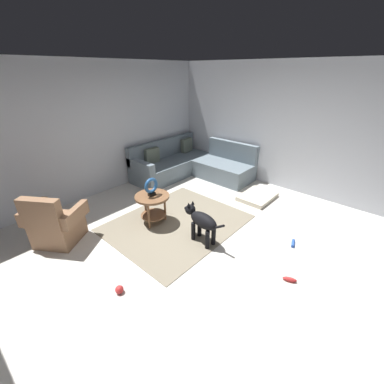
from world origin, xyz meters
The scene contains 13 objects.
ground_plane centered at (0.00, 0.00, -0.05)m, with size 6.00×6.00×0.10m, color silver.
wall_back centered at (0.00, 2.94, 1.35)m, with size 6.00×0.12×2.70m, color silver.
wall_right centered at (2.94, 0.00, 1.35)m, with size 0.12×6.00×2.70m, color silver.
area_rug centered at (0.15, 0.70, 0.01)m, with size 2.30×1.90×0.01m, color gray.
sectional_couch centered at (1.99, 2.02, 0.29)m, with size 2.20×2.25×0.88m.
armchair centered at (-1.49, 1.73, 0.32)m, with size 0.94×1.00×0.88m.
side_table centered at (-0.10, 1.04, 0.42)m, with size 0.60×0.60×0.54m.
torus_sculpture centered at (-0.10, 1.04, 0.71)m, with size 0.28×0.08×0.33m.
dog_bed_mat centered at (1.98, 0.08, 0.04)m, with size 0.80×0.60×0.09m, color beige.
dog centered at (0.05, 0.04, 0.38)m, with size 0.26×0.85×0.63m.
dog_toy_ball centered at (-1.44, 0.13, 0.05)m, with size 0.10×0.10×0.10m, color red.
dog_toy_rope centered at (0.94, -1.11, 0.03)m, with size 0.05×0.05×0.18m, color blue.
dog_toy_bone centered at (0.15, -1.38, 0.03)m, with size 0.18×0.06×0.06m, color red.
Camera 1 is at (-2.50, -2.03, 2.50)m, focal length 23.30 mm.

